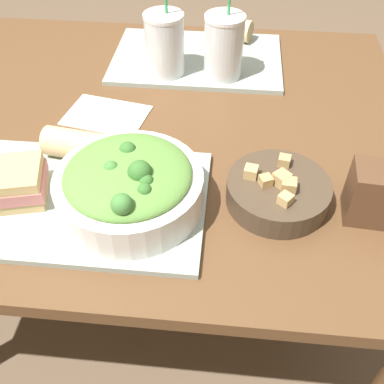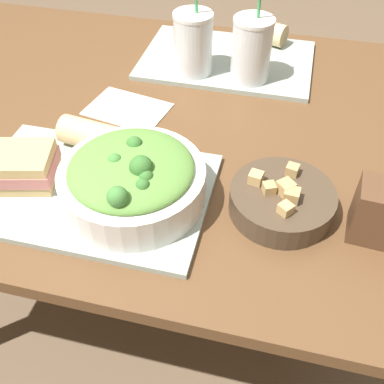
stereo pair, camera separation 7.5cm
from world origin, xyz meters
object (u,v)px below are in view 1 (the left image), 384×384
Objects in this scene: sandwich_near at (2,184)px; baguette_near at (76,145)px; drink_cup_dark at (165,46)px; baguette_far at (232,28)px; drink_cup_red at (224,48)px; napkin_folded at (106,115)px; soup_bowl at (278,191)px; salad_bowl at (129,185)px.

sandwich_near is 1.32× the size of baguette_near.
baguette_near is at bearing -110.73° from drink_cup_dark.
baguette_far is (0.28, 0.54, -0.00)m from baguette_near.
drink_cup_red is 0.32m from napkin_folded.
drink_cup_dark is 0.14m from drink_cup_red.
baguette_near is 0.63× the size of napkin_folded.
soup_bowl is 0.49m from sandwich_near.
baguette_far is at bearing 99.75° from soup_bowl.
salad_bowl reaches higher than sandwich_near.
baguette_far is 0.47m from napkin_folded.
baguette_near is at bearing -128.45° from drink_cup_red.
drink_cup_dark reaches higher than baguette_far.
sandwich_near is at bearing -178.49° from salad_bowl.
napkin_folded is (0.11, 0.28, -0.04)m from sandwich_near.
sandwich_near is 0.69× the size of drink_cup_red.
drink_cup_dark is (-0.00, 0.46, 0.02)m from salad_bowl.
salad_bowl is 0.46m from drink_cup_dark.
napkin_folded is at bearing 112.28° from salad_bowl.
baguette_far is at bearing 46.38° from sandwich_near.
drink_cup_dark is at bearing 58.90° from napkin_folded.
drink_cup_dark is at bearing 90.35° from salad_bowl.
salad_bowl is 1.38× the size of soup_bowl.
soup_bowl is 1.12× the size of sandwich_near.
baguette_far is at bearing 76.92° from salad_bowl.
salad_bowl reaches higher than baguette_near.
salad_bowl is 1.29× the size of napkin_folded.
napkin_folded is at bearing 164.89° from baguette_far.
napkin_folded is at bearing -121.10° from drink_cup_dark.
baguette_near is 0.16m from napkin_folded.
sandwich_near is 0.51m from drink_cup_dark.
drink_cup_red is at bearing 36.01° from napkin_folded.
drink_cup_red reaches higher than sandwich_near.
baguette_far reaches higher than napkin_folded.
drink_cup_dark reaches higher than baguette_near.
drink_cup_dark is at bearing -12.46° from baguette_near.
baguette_far is 0.64× the size of napkin_folded.
baguette_near is (-0.13, 0.12, -0.02)m from salad_bowl.
soup_bowl is 0.40m from baguette_near.
salad_bowl is at bearing -106.78° from drink_cup_red.
drink_cup_red reaches higher than baguette_far.
sandwich_near is at bearing -174.17° from soup_bowl.
soup_bowl is 1.47× the size of baguette_near.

